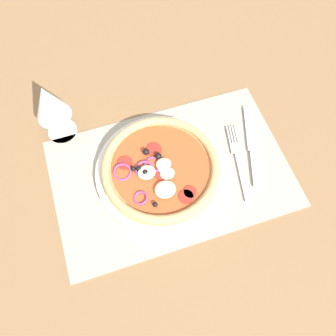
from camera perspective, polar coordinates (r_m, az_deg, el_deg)
ground_plane at (r=74.49cm, az=0.45°, el=-1.26°), size 190.00×140.00×2.40cm
placemat at (r=73.23cm, az=0.46°, el=-0.79°), size 48.94×31.57×0.40cm
plate at (r=72.35cm, az=-1.22°, el=-0.57°), size 26.88×26.88×1.45cm
pizza at (r=70.67cm, az=-1.30°, el=0.00°), size 24.27×24.27×2.69cm
fork at (r=75.87cm, az=11.33°, el=1.67°), size 5.17×17.93×0.44cm
knife at (r=78.26cm, az=13.53°, el=3.95°), size 7.97×19.47×0.62cm
wine_glass at (r=73.92cm, az=-18.90°, el=9.97°), size 7.20×7.20×14.90cm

